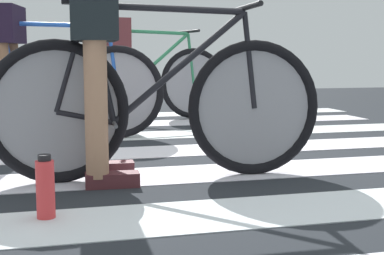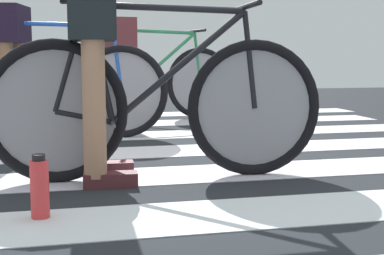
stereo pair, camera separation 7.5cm
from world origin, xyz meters
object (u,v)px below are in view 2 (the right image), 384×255
(bicycle_1_of_3, at_px, (157,104))
(cyclist_3_of_3, at_px, (121,55))
(cyclist_1_of_3, at_px, (94,54))
(bicycle_2_of_3, at_px, (54,88))
(water_bottle, at_px, (40,188))
(cyclist_2_of_3, at_px, (12,53))
(bicycle_3_of_3, at_px, (152,81))

(bicycle_1_of_3, xyz_separation_m, cyclist_3_of_3, (0.07, 2.55, 0.25))
(bicycle_1_of_3, distance_m, cyclist_1_of_3, 0.40)
(cyclist_1_of_3, bearing_deg, bicycle_2_of_3, 101.17)
(water_bottle, bearing_deg, bicycle_2_of_3, 89.43)
(cyclist_2_of_3, height_order, water_bottle, cyclist_2_of_3)
(bicycle_1_of_3, relative_size, cyclist_2_of_3, 1.72)
(cyclist_1_of_3, distance_m, cyclist_3_of_3, 2.56)
(bicycle_3_of_3, height_order, water_bottle, bicycle_3_of_3)
(bicycle_3_of_3, bearing_deg, cyclist_2_of_3, -151.54)
(bicycle_3_of_3, bearing_deg, water_bottle, -115.97)
(cyclist_1_of_3, height_order, cyclist_3_of_3, cyclist_3_of_3)
(bicycle_1_of_3, bearing_deg, cyclist_1_of_3, 180.00)
(cyclist_3_of_3, bearing_deg, bicycle_1_of_3, -101.19)
(cyclist_1_of_3, relative_size, bicycle_3_of_3, 0.57)
(bicycle_1_of_3, height_order, cyclist_2_of_3, cyclist_2_of_3)
(bicycle_1_of_3, xyz_separation_m, bicycle_3_of_3, (0.38, 2.60, 0.00))
(cyclist_2_of_3, xyz_separation_m, cyclist_3_of_3, (0.91, 0.90, -0.01))
(cyclist_1_of_3, distance_m, bicycle_3_of_3, 2.68)
(bicycle_3_of_3, height_order, cyclist_3_of_3, cyclist_3_of_3)
(bicycle_1_of_3, relative_size, water_bottle, 6.83)
(cyclist_1_of_3, bearing_deg, cyclist_2_of_3, 111.03)
(bicycle_2_of_3, bearing_deg, cyclist_1_of_3, -70.72)
(bicycle_1_of_3, distance_m, bicycle_3_of_3, 2.63)
(cyclist_1_of_3, xyz_separation_m, water_bottle, (-0.25, -0.61, -0.52))
(cyclist_1_of_3, distance_m, cyclist_2_of_3, 1.71)
(bicycle_1_of_3, xyz_separation_m, water_bottle, (-0.56, -0.59, -0.26))
(cyclist_1_of_3, xyz_separation_m, cyclist_2_of_3, (-0.53, 1.63, 0.02))
(cyclist_2_of_3, xyz_separation_m, bicycle_3_of_3, (1.22, 0.96, -0.27))
(bicycle_2_of_3, height_order, cyclist_3_of_3, cyclist_3_of_3)
(cyclist_3_of_3, height_order, water_bottle, cyclist_3_of_3)
(bicycle_1_of_3, xyz_separation_m, cyclist_2_of_3, (-0.84, 1.64, 0.27))
(bicycle_2_of_3, bearing_deg, bicycle_3_of_3, 58.98)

